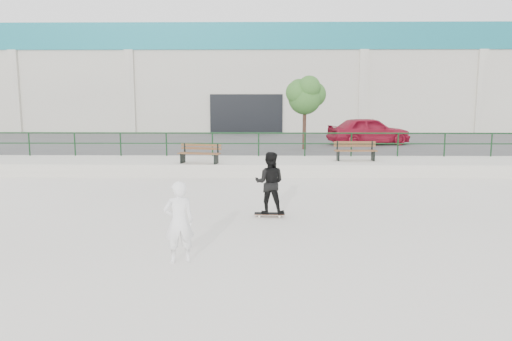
{
  "coord_description": "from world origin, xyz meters",
  "views": [
    {
      "loc": [
        1.24,
        -10.67,
        3.09
      ],
      "look_at": [
        1.03,
        2.0,
        1.19
      ],
      "focal_mm": 35.0,
      "sensor_mm": 36.0,
      "label": 1
    }
  ],
  "objects_px": {
    "tree": "(305,94)",
    "skateboard": "(269,214)",
    "bench_left": "(200,154)",
    "bench_right": "(355,151)",
    "seated_skater": "(179,222)",
    "red_car": "(369,131)",
    "standing_skater": "(270,183)"
  },
  "relations": [
    {
      "from": "red_car",
      "to": "skateboard",
      "type": "height_order",
      "value": "red_car"
    },
    {
      "from": "bench_left",
      "to": "seated_skater",
      "type": "bearing_deg",
      "value": -72.85
    },
    {
      "from": "tree",
      "to": "standing_skater",
      "type": "distance_m",
      "value": 12.19
    },
    {
      "from": "standing_skater",
      "to": "seated_skater",
      "type": "height_order",
      "value": "standing_skater"
    },
    {
      "from": "tree",
      "to": "seated_skater",
      "type": "xyz_separation_m",
      "value": [
        -3.57,
        -15.41,
        -2.38
      ]
    },
    {
      "from": "bench_right",
      "to": "skateboard",
      "type": "height_order",
      "value": "bench_right"
    },
    {
      "from": "skateboard",
      "to": "seated_skater",
      "type": "bearing_deg",
      "value": -113.76
    },
    {
      "from": "bench_right",
      "to": "standing_skater",
      "type": "xyz_separation_m",
      "value": [
        -3.54,
        -7.51,
        0.0
      ]
    },
    {
      "from": "skateboard",
      "to": "seated_skater",
      "type": "relative_size",
      "value": 0.51
    },
    {
      "from": "tree",
      "to": "seated_skater",
      "type": "height_order",
      "value": "tree"
    },
    {
      "from": "bench_left",
      "to": "skateboard",
      "type": "height_order",
      "value": "bench_left"
    },
    {
      "from": "bench_left",
      "to": "red_car",
      "type": "xyz_separation_m",
      "value": [
        8.08,
        7.62,
        0.37
      ]
    },
    {
      "from": "bench_right",
      "to": "skateboard",
      "type": "distance_m",
      "value": 8.35
    },
    {
      "from": "skateboard",
      "to": "standing_skater",
      "type": "bearing_deg",
      "value": 110.36
    },
    {
      "from": "standing_skater",
      "to": "bench_left",
      "type": "bearing_deg",
      "value": -60.86
    },
    {
      "from": "red_car",
      "to": "bench_right",
      "type": "bearing_deg",
      "value": 150.78
    },
    {
      "from": "bench_left",
      "to": "bench_right",
      "type": "relative_size",
      "value": 1.0
    },
    {
      "from": "bench_right",
      "to": "red_car",
      "type": "bearing_deg",
      "value": 73.67
    },
    {
      "from": "bench_right",
      "to": "tree",
      "type": "bearing_deg",
      "value": 111.06
    },
    {
      "from": "tree",
      "to": "red_car",
      "type": "xyz_separation_m",
      "value": [
        3.6,
        2.35,
        -1.92
      ]
    },
    {
      "from": "tree",
      "to": "bench_left",
      "type": "bearing_deg",
      "value": -130.39
    },
    {
      "from": "standing_skater",
      "to": "red_car",
      "type": "bearing_deg",
      "value": -103.74
    },
    {
      "from": "tree",
      "to": "skateboard",
      "type": "bearing_deg",
      "value": -98.86
    },
    {
      "from": "bench_left",
      "to": "bench_right",
      "type": "bearing_deg",
      "value": 20.74
    },
    {
      "from": "bench_right",
      "to": "seated_skater",
      "type": "distance_m",
      "value": 12.28
    },
    {
      "from": "standing_skater",
      "to": "seated_skater",
      "type": "relative_size",
      "value": 1.03
    },
    {
      "from": "bench_left",
      "to": "skateboard",
      "type": "xyz_separation_m",
      "value": [
        2.64,
        -6.56,
        -0.8
      ]
    },
    {
      "from": "tree",
      "to": "standing_skater",
      "type": "bearing_deg",
      "value": -98.86
    },
    {
      "from": "skateboard",
      "to": "standing_skater",
      "type": "xyz_separation_m",
      "value": [
        -0.0,
        0.0,
        0.82
      ]
    },
    {
      "from": "bench_left",
      "to": "tree",
      "type": "distance_m",
      "value": 7.28
    },
    {
      "from": "bench_right",
      "to": "standing_skater",
      "type": "bearing_deg",
      "value": -115.65
    },
    {
      "from": "standing_skater",
      "to": "tree",
      "type": "bearing_deg",
      "value": -91.6
    }
  ]
}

